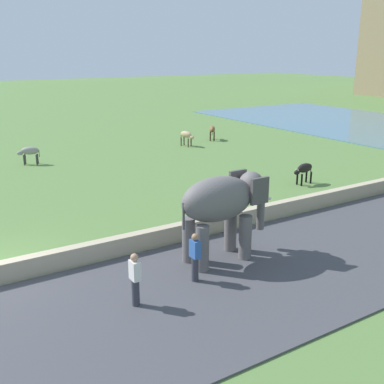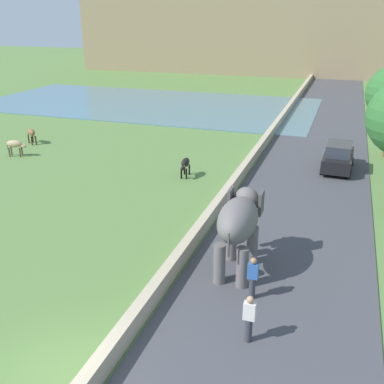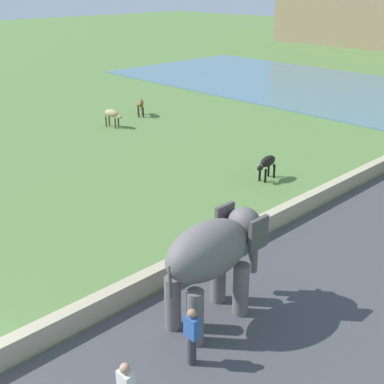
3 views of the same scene
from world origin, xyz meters
name	(u,v)px [view 3 (image 3 of 3)]	position (x,y,z in m)	size (l,w,h in m)	color
barrier_wall	(349,181)	(1.20, 18.00, 0.34)	(0.40, 110.00, 0.68)	tan
lake	(305,85)	(-14.00, 36.91, 0.04)	(36.00, 18.00, 0.08)	slate
elephant	(214,254)	(3.42, 6.90, 2.04)	(1.42, 3.47, 2.99)	#605B5B
person_beside_elephant	(192,336)	(4.34, 5.21, 0.87)	(0.36, 0.22, 1.63)	#33333D
cow_tan	(112,114)	(-14.49, 16.38, 0.84)	(1.42, 0.68, 1.15)	tan
cow_brown	(140,104)	(-15.58, 19.49, 0.84)	(1.33, 1.07, 1.15)	brown
cow_black	(267,163)	(-2.05, 16.21, 0.84)	(0.56, 1.41, 1.15)	black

